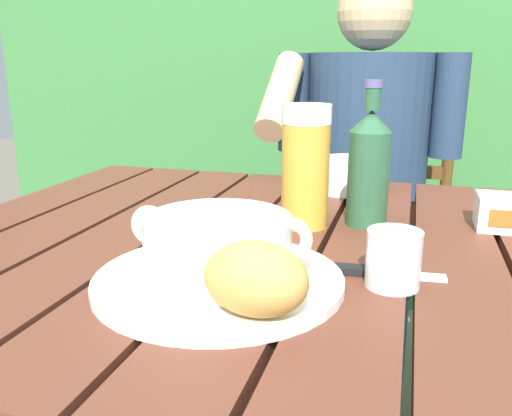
# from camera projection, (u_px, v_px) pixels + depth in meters

# --- Properties ---
(dining_table) EXTENTS (1.11, 0.90, 0.74)m
(dining_table) POSITION_uv_depth(u_px,v_px,m) (281.00, 302.00, 0.82)
(dining_table) COLOR brown
(dining_table) RESTS_ON ground_plane
(hedge_backdrop) EXTENTS (3.29, 0.90, 2.69)m
(hedge_backdrop) POSITION_uv_depth(u_px,v_px,m) (342.00, 14.00, 2.32)
(hedge_backdrop) COLOR #387539
(hedge_backdrop) RESTS_ON ground_plane
(chair_near_diner) EXTENTS (0.50, 0.42, 0.98)m
(chair_near_diner) POSITION_uv_depth(u_px,v_px,m) (366.00, 227.00, 1.66)
(chair_near_diner) COLOR #553517
(chair_near_diner) RESTS_ON ground_plane
(person_eating) EXTENTS (0.48, 0.47, 1.22)m
(person_eating) POSITION_uv_depth(u_px,v_px,m) (363.00, 167.00, 1.42)
(person_eating) COLOR #233751
(person_eating) RESTS_ON ground_plane
(serving_plate) EXTENTS (0.30, 0.30, 0.01)m
(serving_plate) POSITION_uv_depth(u_px,v_px,m) (219.00, 280.00, 0.64)
(serving_plate) COLOR white
(serving_plate) RESTS_ON dining_table
(soup_bowl) EXTENTS (0.22, 0.17, 0.08)m
(soup_bowl) POSITION_uv_depth(u_px,v_px,m) (218.00, 245.00, 0.63)
(soup_bowl) COLOR white
(soup_bowl) RESTS_ON serving_plate
(bread_roll) EXTENTS (0.13, 0.11, 0.08)m
(bread_roll) POSITION_uv_depth(u_px,v_px,m) (255.00, 278.00, 0.53)
(bread_roll) COLOR gold
(bread_roll) RESTS_ON serving_plate
(beer_glass) EXTENTS (0.08, 0.08, 0.19)m
(beer_glass) POSITION_uv_depth(u_px,v_px,m) (305.00, 166.00, 0.84)
(beer_glass) COLOR gold
(beer_glass) RESTS_ON dining_table
(beer_bottle) EXTENTS (0.07, 0.07, 0.23)m
(beer_bottle) POSITION_uv_depth(u_px,v_px,m) (369.00, 166.00, 0.85)
(beer_bottle) COLOR #295739
(beer_bottle) RESTS_ON dining_table
(water_glass_small) EXTENTS (0.06, 0.06, 0.07)m
(water_glass_small) POSITION_uv_depth(u_px,v_px,m) (393.00, 259.00, 0.63)
(water_glass_small) COLOR silver
(water_glass_small) RESTS_ON dining_table
(butter_tub) EXTENTS (0.10, 0.08, 0.05)m
(butter_tub) POSITION_uv_depth(u_px,v_px,m) (510.00, 213.00, 0.84)
(butter_tub) COLOR white
(butter_tub) RESTS_ON dining_table
(table_knife) EXTENTS (0.16, 0.03, 0.01)m
(table_knife) POSITION_uv_depth(u_px,v_px,m) (364.00, 271.00, 0.67)
(table_knife) COLOR silver
(table_knife) RESTS_ON dining_table
(diner_bowl) EXTENTS (0.15, 0.15, 0.06)m
(diner_bowl) POSITION_uv_depth(u_px,v_px,m) (350.00, 175.00, 1.09)
(diner_bowl) COLOR white
(diner_bowl) RESTS_ON dining_table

